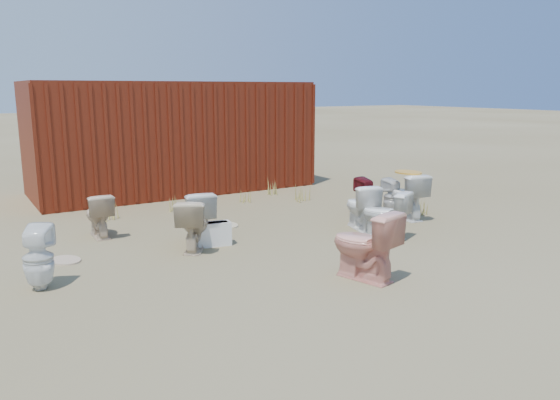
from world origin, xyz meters
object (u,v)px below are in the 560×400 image
toilet_front_e (361,206)px  toilet_back_e (392,197)px  toilet_front_pink (364,245)px  loose_tank (214,234)px  toilet_front_c (385,215)px  toilet_front_maroon (365,197)px  shipping_container (173,137)px  toilet_back_beige_right (194,224)px  toilet_front_a (197,217)px  toilet_back_beige_left (99,215)px  toilet_back_yellowlid (407,196)px  toilet_back_a (38,258)px

toilet_front_e → toilet_back_e: bearing=-142.8°
toilet_front_pink → loose_tank: bearing=-82.5°
toilet_front_c → toilet_front_maroon: 1.54m
shipping_container → toilet_back_beige_right: 4.99m
toilet_front_a → toilet_back_beige_right: (-0.18, -0.32, -0.02)m
toilet_back_beige_left → loose_tank: 1.90m
toilet_back_beige_right → toilet_front_pink: bearing=153.5°
toilet_front_c → toilet_back_beige_left: bearing=-57.7°
shipping_container → toilet_front_maroon: bearing=-65.0°
toilet_back_yellowlid → toilet_back_a: bearing=14.7°
toilet_front_c → toilet_front_maroon: size_ratio=1.07×
toilet_front_pink → toilet_back_beige_right: (-1.27, 2.19, -0.05)m
toilet_front_pink → toilet_back_yellowlid: bearing=-158.3°
toilet_front_pink → toilet_back_beige_left: size_ratio=1.25×
toilet_front_c → toilet_front_maroon: (0.74, 1.36, -0.02)m
shipping_container → toilet_front_c: (1.25, -5.64, -0.83)m
toilet_front_maroon → toilet_back_beige_left: bearing=-15.2°
toilet_back_a → toilet_back_beige_left: (1.14, 1.97, -0.03)m
toilet_back_e → toilet_front_e: bearing=20.6°
toilet_back_beige_left → toilet_front_maroon: bearing=168.6°
toilet_front_maroon → toilet_back_e: toilet_front_maroon is taller
shipping_container → toilet_front_c: 5.83m
toilet_front_e → toilet_back_beige_right: (-2.79, 0.31, 0.00)m
toilet_back_e → toilet_front_a: bearing=-4.5°
toilet_front_c → toilet_back_yellowlid: toilet_back_yellowlid is taller
toilet_front_c → toilet_back_a: 4.87m
toilet_back_beige_right → toilet_back_beige_left: bearing=-22.2°
toilet_front_c → toilet_front_a: bearing=-51.4°
toilet_back_beige_right → toilet_back_yellowlid: bearing=-149.1°
toilet_front_maroon → toilet_back_e: 0.49m
toilet_front_c → toilet_back_e: bearing=-161.6°
toilet_back_a → toilet_back_e: 6.05m
toilet_back_a → toilet_back_beige_right: size_ratio=1.01×
toilet_front_a → toilet_back_beige_left: toilet_front_a is taller
shipping_container → toilet_back_beige_right: shipping_container is taller
toilet_front_c → loose_tank: bearing=-47.5°
toilet_front_a → toilet_front_c: size_ratio=1.07×
toilet_back_a → shipping_container: bearing=-98.0°
toilet_front_maroon → toilet_back_e: bearing=146.2°
toilet_front_maroon → toilet_front_a: bearing=-0.7°
shipping_container → loose_tank: bearing=-104.1°
toilet_front_a → toilet_front_pink: bearing=122.6°
toilet_front_e → toilet_back_a: bearing=17.3°
toilet_front_a → toilet_back_yellowlid: toilet_back_yellowlid is taller
toilet_front_pink → toilet_back_yellowlid: toilet_front_pink is taller
toilet_back_a → toilet_back_beige_right: (2.11, 0.53, -0.00)m
shipping_container → toilet_back_e: 5.21m
toilet_front_maroon → shipping_container: bearing=-67.3°
toilet_back_e → toilet_back_a: bearing=4.6°
toilet_front_pink → toilet_front_maroon: 3.42m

